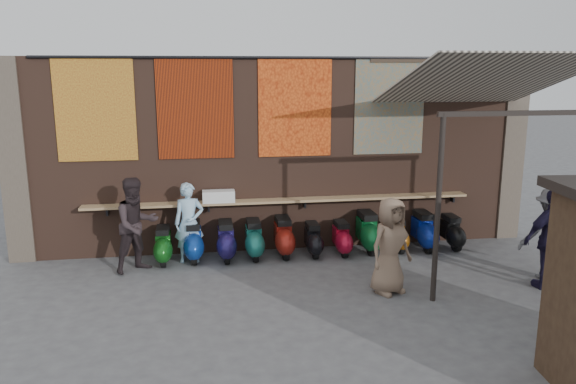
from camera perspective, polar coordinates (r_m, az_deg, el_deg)
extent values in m
plane|color=#474749|center=(9.74, 1.43, -10.33)|extent=(70.00, 70.00, 0.00)
cube|color=brown|center=(11.78, -0.91, 3.80)|extent=(10.00, 0.40, 4.00)
cube|color=#4C4238|center=(12.19, -25.92, 2.84)|extent=(0.50, 0.50, 4.00)
cube|color=#4C4238|center=(13.53, 21.50, 4.06)|extent=(0.50, 0.50, 4.00)
cube|color=#9E7A51|center=(11.59, -0.64, -0.87)|extent=(8.00, 0.32, 0.05)
cube|color=white|center=(11.42, -7.07, -0.44)|extent=(0.65, 0.28, 0.24)
cube|color=maroon|center=(11.50, -18.99, 7.94)|extent=(1.50, 0.02, 2.00)
cube|color=red|center=(11.34, -9.40, 8.38)|extent=(1.50, 0.02, 2.00)
cube|color=orange|center=(11.50, 0.72, 8.60)|extent=(1.50, 0.02, 2.00)
cube|color=#236681|center=(12.01, 10.28, 8.57)|extent=(1.50, 0.02, 2.00)
cylinder|color=black|center=(11.42, -0.78, 13.49)|extent=(9.50, 0.06, 0.06)
imported|color=#9FCBE8|center=(11.23, -10.02, -3.10)|extent=(0.60, 0.41, 1.60)
imported|color=#2B2224|center=(10.90, -15.14, -3.25)|extent=(1.11, 1.06, 1.81)
imported|color=black|center=(10.72, 25.25, -4.37)|extent=(1.06, 0.47, 1.78)
imported|color=slate|center=(11.23, 25.09, -3.86)|extent=(1.17, 0.77, 1.69)
imported|color=#7B624E|center=(9.69, 10.34, -5.41)|extent=(0.96, 0.82, 1.67)
cube|color=beige|center=(11.01, 19.16, 10.62)|extent=(3.20, 3.28, 0.97)
cube|color=#33261C|center=(12.44, 15.80, 12.82)|extent=(3.30, 0.08, 0.12)
cube|color=black|center=(9.74, 23.11, 7.39)|extent=(3.00, 0.08, 0.08)
cylinder|color=black|center=(9.32, 14.98, -1.78)|extent=(0.09, 0.09, 3.10)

